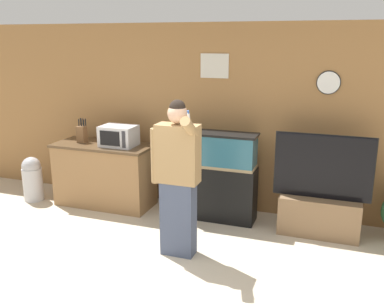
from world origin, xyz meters
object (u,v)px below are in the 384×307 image
(microwave, at_px, (119,136))
(knife_block, at_px, (82,134))
(trash_bin, at_px, (32,178))
(counter_island, at_px, (105,174))
(person_standing, at_px, (177,177))
(aquarium_on_stand, at_px, (214,176))
(tv_on_stand, at_px, (320,206))

(microwave, distance_m, knife_block, 0.61)
(microwave, bearing_deg, trash_bin, -171.35)
(counter_island, height_order, person_standing, person_standing)
(counter_island, relative_size, aquarium_on_stand, 1.21)
(counter_island, height_order, tv_on_stand, tv_on_stand)
(knife_block, bearing_deg, counter_island, -0.86)
(counter_island, relative_size, microwave, 2.97)
(tv_on_stand, xyz_separation_m, trash_bin, (-4.17, -0.22, -0.04))
(counter_island, xyz_separation_m, microwave, (0.26, -0.01, 0.60))
(counter_island, distance_m, aquarium_on_stand, 1.67)
(trash_bin, bearing_deg, microwave, 8.65)
(counter_island, distance_m, knife_block, 0.68)
(counter_island, relative_size, tv_on_stand, 1.13)
(person_standing, distance_m, trash_bin, 2.87)
(person_standing, bearing_deg, knife_block, 150.97)
(aquarium_on_stand, height_order, tv_on_stand, tv_on_stand)
(counter_island, height_order, aquarium_on_stand, aquarium_on_stand)
(counter_island, distance_m, person_standing, 1.94)
(knife_block, relative_size, trash_bin, 0.52)
(microwave, distance_m, trash_bin, 1.58)
(aquarium_on_stand, bearing_deg, person_standing, -95.25)
(counter_island, xyz_separation_m, tv_on_stand, (3.04, 0.00, -0.08))
(aquarium_on_stand, relative_size, person_standing, 0.68)
(microwave, height_order, knife_block, knife_block)
(knife_block, bearing_deg, aquarium_on_stand, 1.25)
(microwave, xyz_separation_m, tv_on_stand, (2.78, 0.01, -0.68))
(aquarium_on_stand, xyz_separation_m, tv_on_stand, (1.38, -0.04, -0.22))
(counter_island, distance_m, trash_bin, 1.15)
(aquarium_on_stand, bearing_deg, counter_island, -178.30)
(tv_on_stand, relative_size, person_standing, 0.72)
(counter_island, bearing_deg, knife_block, 179.14)
(aquarium_on_stand, bearing_deg, tv_on_stand, -1.84)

